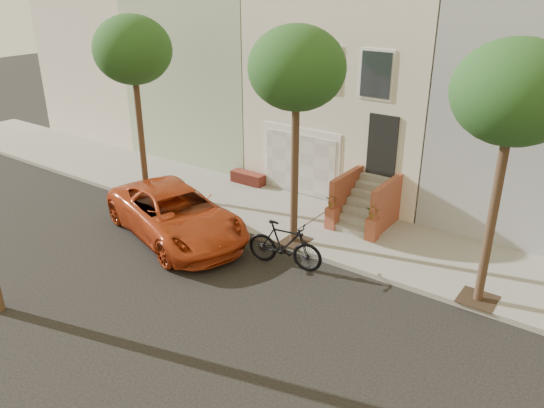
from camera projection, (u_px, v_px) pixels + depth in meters
The scene contains 9 objects.
ground at pixel (179, 291), 13.90m from camera, with size 90.00×90.00×0.00m, color black.
sidewalk at pixel (292, 218), 17.86m from camera, with size 40.00×3.70×0.15m, color gray.
house_row at pixel (376, 84), 20.81m from camera, with size 33.10×11.70×7.00m.
tree_left at pixel (133, 51), 17.67m from camera, with size 2.70×2.57×6.30m.
tree_mid at pixel (297, 70), 14.20m from camera, with size 2.70×2.57×6.30m.
tree_right at pixel (514, 95), 11.26m from camera, with size 2.70×2.57×6.30m.
utility_pole at pixel (499, 243), 5.18m from camera, with size 23.60×1.22×10.00m.
pickup_truck at pixel (176, 214), 16.49m from camera, with size 2.58×5.59×1.55m, color #AE3715.
motorcycle at pixel (285, 245), 14.84m from camera, with size 0.63×2.23×1.34m, color black.
Camera 1 is at (8.88, -8.23, 7.58)m, focal length 35.22 mm.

